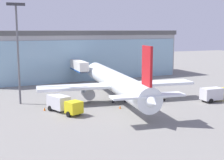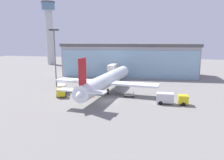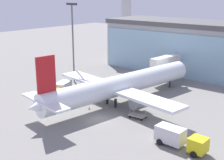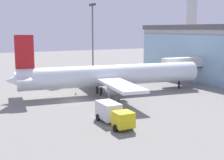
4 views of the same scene
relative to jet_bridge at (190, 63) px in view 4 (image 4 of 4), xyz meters
name	(u,v)px [view 4 (image 4 of 4)]	position (x,y,z in m)	size (l,w,h in m)	color
ground	(73,101)	(4.38, -29.23, -4.65)	(240.00, 240.00, 0.00)	gray
jet_bridge	(190,63)	(0.00, 0.00, 0.00)	(2.60, 13.61, 6.03)	silver
control_tower	(192,6)	(-46.39, 39.55, 16.82)	(7.80, 7.80, 35.99)	beige
apron_light_mast	(93,35)	(-15.81, -16.91, 6.22)	(3.20, 0.40, 18.27)	#59595E
airplane	(110,76)	(1.79, -20.86, -1.13)	(30.36, 38.97, 11.31)	white
catering_truck	(65,79)	(-9.88, -25.97, -3.18)	(4.77, 7.59, 2.65)	yellow
fuel_truck	(113,113)	(19.40, -29.04, -3.18)	(7.31, 2.53, 2.65)	yellow
baggage_cart	(109,101)	(8.89, -24.50, -4.15)	(3.00, 1.97, 1.50)	#9E998C
safety_cone_nose	(76,93)	(-0.14, -27.15, -4.37)	(0.36, 0.36, 0.55)	orange
safety_cone_wingtip	(72,82)	(-12.57, -23.54, -4.37)	(0.36, 0.36, 0.55)	orange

